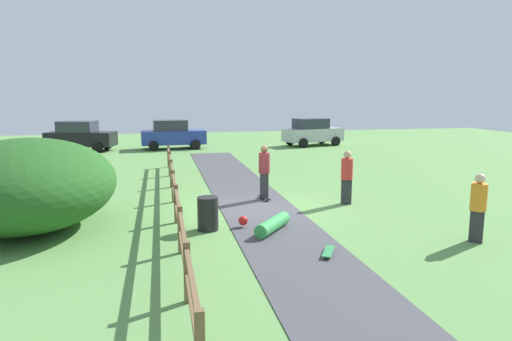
{
  "coord_description": "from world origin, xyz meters",
  "views": [
    {
      "loc": [
        -2.98,
        -14.06,
        3.59
      ],
      "look_at": [
        0.22,
        1.21,
        1.0
      ],
      "focal_mm": 32.24,
      "sensor_mm": 36.0,
      "label": 1
    }
  ],
  "objects_px": {
    "parked_car_black": "(80,136)",
    "parked_car_blue": "(173,134)",
    "parked_car_silver": "(312,132)",
    "bush_large": "(27,184)",
    "skateboard_loose": "(328,251)",
    "skater_riding": "(264,169)",
    "trash_bin": "(208,214)",
    "skater_fallen": "(270,224)",
    "bystander_red": "(347,175)",
    "bystander_orange": "(478,205)"
  },
  "relations": [
    {
      "from": "parked_car_blue",
      "to": "parked_car_black",
      "type": "relative_size",
      "value": 0.96
    },
    {
      "from": "skater_fallen",
      "to": "bystander_red",
      "type": "height_order",
      "value": "bystander_red"
    },
    {
      "from": "trash_bin",
      "to": "skater_riding",
      "type": "height_order",
      "value": "skater_riding"
    },
    {
      "from": "bush_large",
      "to": "parked_car_silver",
      "type": "bearing_deg",
      "value": 51.91
    },
    {
      "from": "trash_bin",
      "to": "bystander_red",
      "type": "height_order",
      "value": "bystander_red"
    },
    {
      "from": "skater_riding",
      "to": "bystander_orange",
      "type": "xyz_separation_m",
      "value": [
        4.08,
        -5.51,
        -0.13
      ]
    },
    {
      "from": "skater_riding",
      "to": "bystander_orange",
      "type": "relative_size",
      "value": 1.09
    },
    {
      "from": "trash_bin",
      "to": "parked_car_silver",
      "type": "distance_m",
      "value": 21.33
    },
    {
      "from": "trash_bin",
      "to": "bystander_orange",
      "type": "relative_size",
      "value": 0.53
    },
    {
      "from": "bush_large",
      "to": "skater_riding",
      "type": "xyz_separation_m",
      "value": [
        6.96,
        2.01,
        -0.16
      ]
    },
    {
      "from": "bystander_orange",
      "to": "parked_car_black",
      "type": "distance_m",
      "value": 24.91
    },
    {
      "from": "skateboard_loose",
      "to": "parked_car_silver",
      "type": "bearing_deg",
      "value": 72.22
    },
    {
      "from": "bystander_red",
      "to": "parked_car_black",
      "type": "xyz_separation_m",
      "value": [
        -10.98,
        17.13,
        -0.02
      ]
    },
    {
      "from": "parked_car_blue",
      "to": "bush_large",
      "type": "bearing_deg",
      "value": -103.57
    },
    {
      "from": "skater_riding",
      "to": "skateboard_loose",
      "type": "distance_m",
      "value": 5.75
    },
    {
      "from": "trash_bin",
      "to": "skater_riding",
      "type": "xyz_separation_m",
      "value": [
        2.26,
        3.14,
        0.61
      ]
    },
    {
      "from": "bush_large",
      "to": "skateboard_loose",
      "type": "height_order",
      "value": "bush_large"
    },
    {
      "from": "skateboard_loose",
      "to": "parked_car_blue",
      "type": "distance_m",
      "value": 21.86
    },
    {
      "from": "parked_car_silver",
      "to": "trash_bin",
      "type": "bearing_deg",
      "value": -116.17
    },
    {
      "from": "trash_bin",
      "to": "parked_car_black",
      "type": "relative_size",
      "value": 0.2
    },
    {
      "from": "trash_bin",
      "to": "skateboard_loose",
      "type": "bearing_deg",
      "value": -45.67
    },
    {
      "from": "trash_bin",
      "to": "parked_car_silver",
      "type": "bearing_deg",
      "value": 63.83
    },
    {
      "from": "bush_large",
      "to": "parked_car_black",
      "type": "xyz_separation_m",
      "value": [
        -1.49,
        18.03,
        -0.26
      ]
    },
    {
      "from": "skater_fallen",
      "to": "parked_car_silver",
      "type": "height_order",
      "value": "parked_car_silver"
    },
    {
      "from": "parked_car_silver",
      "to": "parked_car_black",
      "type": "relative_size",
      "value": 1.0
    },
    {
      "from": "skateboard_loose",
      "to": "parked_car_black",
      "type": "relative_size",
      "value": 0.18
    },
    {
      "from": "skater_riding",
      "to": "bush_large",
      "type": "bearing_deg",
      "value": -163.89
    },
    {
      "from": "skateboard_loose",
      "to": "bystander_red",
      "type": "height_order",
      "value": "bystander_red"
    },
    {
      "from": "skateboard_loose",
      "to": "skater_riding",
      "type": "bearing_deg",
      "value": 92.03
    },
    {
      "from": "skater_fallen",
      "to": "parked_car_silver",
      "type": "xyz_separation_m",
      "value": [
        7.81,
        19.62,
        0.76
      ]
    },
    {
      "from": "parked_car_black",
      "to": "parked_car_blue",
      "type": "bearing_deg",
      "value": -0.15
    },
    {
      "from": "skater_riding",
      "to": "parked_car_blue",
      "type": "relative_size",
      "value": 0.43
    },
    {
      "from": "skater_fallen",
      "to": "parked_car_black",
      "type": "distance_m",
      "value": 21.15
    },
    {
      "from": "skateboard_loose",
      "to": "parked_car_blue",
      "type": "bearing_deg",
      "value": 97.4
    },
    {
      "from": "trash_bin",
      "to": "bystander_red",
      "type": "bearing_deg",
      "value": 22.98
    },
    {
      "from": "bystander_red",
      "to": "parked_car_blue",
      "type": "xyz_separation_m",
      "value": [
        -5.15,
        17.11,
        -0.02
      ]
    },
    {
      "from": "trash_bin",
      "to": "skater_fallen",
      "type": "distance_m",
      "value": 1.69
    },
    {
      "from": "skater_fallen",
      "to": "bystander_red",
      "type": "distance_m",
      "value": 4.14
    },
    {
      "from": "parked_car_silver",
      "to": "parked_car_black",
      "type": "bearing_deg",
      "value": 179.91
    },
    {
      "from": "skater_riding",
      "to": "skateboard_loose",
      "type": "xyz_separation_m",
      "value": [
        0.2,
        -5.66,
        -0.98
      ]
    },
    {
      "from": "parked_car_black",
      "to": "bystander_red",
      "type": "bearing_deg",
      "value": -57.34
    },
    {
      "from": "parked_car_silver",
      "to": "bystander_orange",
      "type": "bearing_deg",
      "value": -98.11
    },
    {
      "from": "skateboard_loose",
      "to": "bush_large",
      "type": "bearing_deg",
      "value": 153.01
    },
    {
      "from": "skater_fallen",
      "to": "parked_car_black",
      "type": "height_order",
      "value": "parked_car_black"
    },
    {
      "from": "skater_riding",
      "to": "parked_car_silver",
      "type": "xyz_separation_m",
      "value": [
        7.15,
        15.99,
        -0.1
      ]
    },
    {
      "from": "parked_car_silver",
      "to": "skateboard_loose",
      "type": "bearing_deg",
      "value": -107.78
    },
    {
      "from": "trash_bin",
      "to": "bystander_red",
      "type": "relative_size",
      "value": 0.51
    },
    {
      "from": "skateboard_loose",
      "to": "parked_car_blue",
      "type": "relative_size",
      "value": 0.19
    },
    {
      "from": "skater_fallen",
      "to": "parked_car_black",
      "type": "relative_size",
      "value": 0.32
    },
    {
      "from": "bystander_orange",
      "to": "parked_car_blue",
      "type": "distance_m",
      "value": 22.53
    }
  ]
}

